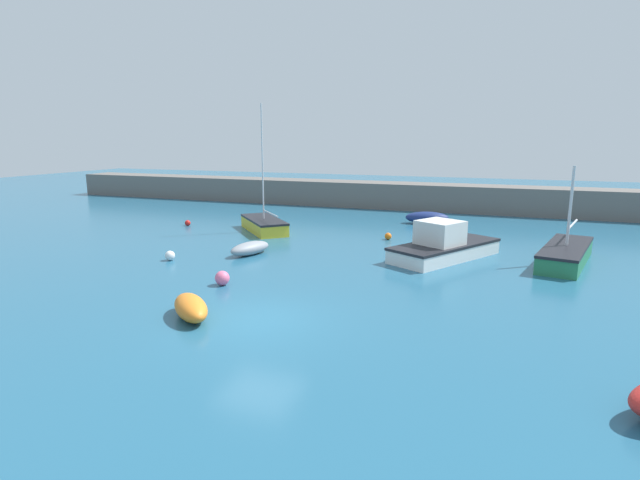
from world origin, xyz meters
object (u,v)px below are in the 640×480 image
object	(u,v)px
mooring_buoy_orange	(388,236)
mooring_buoy_pink	(222,278)
fishing_dinghy_green	(250,248)
sailboat_tall_mast	(264,224)
cabin_cruiser_white	(443,246)
dinghy_near_pier	(191,307)
mooring_buoy_red	(188,223)
open_tender_yellow	(427,218)
mooring_buoy_white	(170,256)
sailboat_twin_hulled	(566,254)

from	to	relation	value
mooring_buoy_orange	mooring_buoy_pink	xyz separation A→B (m)	(-3.96, -10.80, 0.09)
fishing_dinghy_green	sailboat_tall_mast	distance (m)	6.09
cabin_cruiser_white	mooring_buoy_pink	distance (m)	10.42
fishing_dinghy_green	dinghy_near_pier	bearing A→B (deg)	-145.83
cabin_cruiser_white	mooring_buoy_red	world-z (taller)	cabin_cruiser_white
fishing_dinghy_green	mooring_buoy_pink	world-z (taller)	fishing_dinghy_green
dinghy_near_pier	open_tender_yellow	distance (m)	20.70
dinghy_near_pier	fishing_dinghy_green	world-z (taller)	dinghy_near_pier
open_tender_yellow	cabin_cruiser_white	bearing A→B (deg)	-88.44
mooring_buoy_orange	mooring_buoy_pink	size ratio (longest dim) A/B	0.68
dinghy_near_pier	mooring_buoy_white	distance (m)	8.04
fishing_dinghy_green	mooring_buoy_pink	distance (m)	5.10
mooring_buoy_white	mooring_buoy_pink	xyz separation A→B (m)	(4.36, -2.55, 0.05)
fishing_dinghy_green	mooring_buoy_white	distance (m)	3.72
cabin_cruiser_white	mooring_buoy_pink	bearing A→B (deg)	164.44
mooring_buoy_pink	dinghy_near_pier	bearing A→B (deg)	-73.96
open_tender_yellow	sailboat_twin_hulled	bearing A→B (deg)	-60.03
sailboat_twin_hulled	sailboat_tall_mast	world-z (taller)	sailboat_tall_mast
mooring_buoy_pink	mooring_buoy_orange	bearing A→B (deg)	69.88
open_tender_yellow	mooring_buoy_pink	distance (m)	17.60
fishing_dinghy_green	mooring_buoy_orange	bearing A→B (deg)	-24.74
open_tender_yellow	sailboat_tall_mast	world-z (taller)	sailboat_tall_mast
mooring_buoy_red	sailboat_tall_mast	bearing A→B (deg)	0.08
dinghy_near_pier	open_tender_yellow	size ratio (longest dim) A/B	0.76
fishing_dinghy_green	open_tender_yellow	bearing A→B (deg)	-11.19
cabin_cruiser_white	mooring_buoy_white	xyz separation A→B (m)	(-11.72, -4.81, -0.39)
mooring_buoy_red	mooring_buoy_orange	distance (m)	13.04
fishing_dinghy_green	sailboat_twin_hulled	world-z (taller)	sailboat_twin_hulled
sailboat_twin_hulled	cabin_cruiser_white	world-z (taller)	sailboat_twin_hulled
open_tender_yellow	sailboat_tall_mast	size ratio (longest dim) A/B	0.40
open_tender_yellow	cabin_cruiser_white	size ratio (longest dim) A/B	0.48
fishing_dinghy_green	cabin_cruiser_white	distance (m)	9.17
sailboat_twin_hulled	mooring_buoy_orange	world-z (taller)	sailboat_twin_hulled
cabin_cruiser_white	sailboat_tall_mast	distance (m)	11.45
fishing_dinghy_green	mooring_buoy_orange	xyz separation A→B (m)	(5.42, 5.91, -0.12)
sailboat_twin_hulled	mooring_buoy_orange	distance (m)	9.00
dinghy_near_pier	mooring_buoy_orange	bearing A→B (deg)	-58.62
mooring_buoy_red	mooring_buoy_pink	world-z (taller)	mooring_buoy_pink
fishing_dinghy_green	open_tender_yellow	world-z (taller)	open_tender_yellow
sailboat_twin_hulled	open_tender_yellow	xyz separation A→B (m)	(-7.48, 8.43, -0.04)
sailboat_twin_hulled	mooring_buoy_pink	size ratio (longest dim) A/B	10.70
sailboat_tall_mast	mooring_buoy_white	size ratio (longest dim) A/B	16.59
cabin_cruiser_white	mooring_buoy_orange	world-z (taller)	cabin_cruiser_white
fishing_dinghy_green	sailboat_twin_hulled	xyz separation A→B (m)	(14.09, 3.52, 0.12)
cabin_cruiser_white	fishing_dinghy_green	bearing A→B (deg)	135.12
mooring_buoy_orange	mooring_buoy_pink	world-z (taller)	mooring_buoy_pink
open_tender_yellow	mooring_buoy_red	size ratio (longest dim) A/B	8.07
open_tender_yellow	mooring_buoy_white	xyz separation A→B (m)	(-9.50, -14.28, -0.17)
sailboat_tall_mast	mooring_buoy_red	world-z (taller)	sailboat_tall_mast
open_tender_yellow	mooring_buoy_white	distance (m)	17.15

